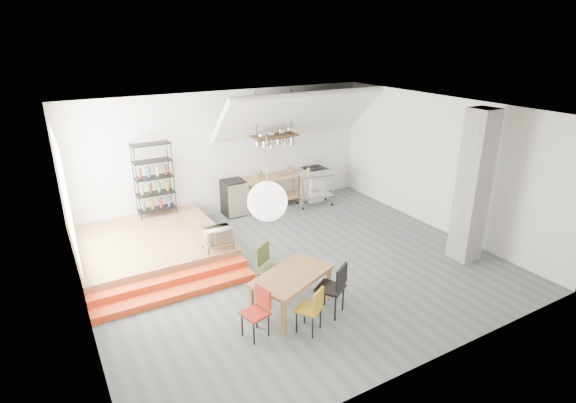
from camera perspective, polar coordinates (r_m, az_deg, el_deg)
floor at (r=9.47m, az=1.00°, el=-8.03°), size 8.00×8.00×0.00m
wall_back at (r=11.82m, az=-7.72°, el=6.07°), size 8.00×0.04×3.20m
wall_left at (r=7.71m, az=-25.46°, el=-3.97°), size 0.04×7.00×3.20m
wall_right at (r=11.30m, az=18.80°, el=4.46°), size 0.04×7.00×3.20m
ceiling at (r=8.41m, az=1.14°, el=11.45°), size 8.00×7.00×0.02m
slope_ceiling at (r=11.88m, az=1.38°, el=11.02°), size 4.40×1.44×1.32m
window_pane at (r=9.05m, az=-26.49°, el=0.75°), size 0.02×2.50×2.20m
platform at (r=10.26m, az=-17.09°, el=-5.39°), size 3.00×3.00×0.40m
step_lower at (r=8.64m, az=-13.86°, el=-11.26°), size 3.00×0.35×0.13m
step_upper at (r=8.90m, az=-14.56°, el=-9.82°), size 3.00×0.35×0.27m
concrete_column at (r=9.88m, az=22.46°, el=1.71°), size 0.50×0.50×3.20m
kitchen_counter at (r=12.23m, az=-2.11°, el=1.99°), size 1.80×0.60×0.91m
stove at (r=12.96m, az=3.36°, el=2.38°), size 0.60×0.60×1.18m
pot_rack at (r=11.69m, az=-1.56°, el=7.98°), size 1.20×0.50×1.43m
wire_shelving at (r=11.04m, az=-16.67°, el=2.85°), size 0.88×0.38×1.80m
microwave_shelf at (r=9.28m, az=-8.86°, el=-5.12°), size 0.60×0.40×0.16m
paper_lantern at (r=6.67m, az=-2.62°, el=0.02°), size 0.60×0.60×0.60m
dining_table at (r=7.78m, az=0.46°, el=-9.71°), size 1.65×1.30×0.69m
chair_mustard at (r=7.33m, az=3.14°, el=-13.20°), size 0.50×0.50×0.79m
chair_black at (r=7.72m, az=5.96°, el=-10.51°), size 0.60×0.60×0.95m
chair_olive at (r=8.28m, az=-2.53°, el=-8.07°), size 0.60×0.60×0.95m
chair_red at (r=7.27m, az=-3.81°, el=-13.37°), size 0.45×0.45×0.82m
rolling_cart at (r=12.41m, az=3.45°, el=2.14°), size 1.02×0.69×0.93m
mini_fridge at (r=11.89m, az=-6.91°, el=0.49°), size 0.56×0.56×0.94m
microwave at (r=9.21m, az=-8.92°, el=-4.19°), size 0.55×0.38×0.30m
bowl at (r=12.23m, az=-0.80°, el=3.52°), size 0.21×0.21×0.05m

